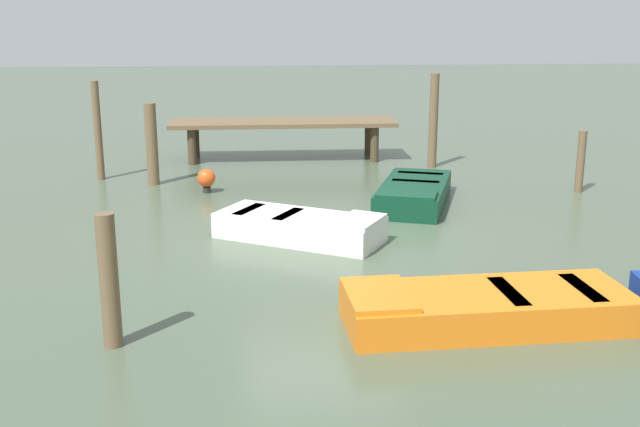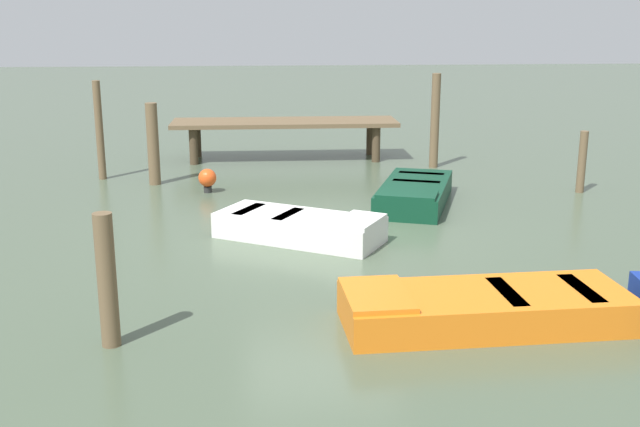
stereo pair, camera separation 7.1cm
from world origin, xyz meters
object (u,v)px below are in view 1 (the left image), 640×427
Objects in this scene: mooring_piling_mid_left at (433,121)px; marker_buoy at (206,179)px; rowboat_orange at (485,307)px; rowboat_dark_green at (414,193)px; mooring_piling_near_right at (152,144)px; dock_segment at (283,126)px; mooring_piling_far_right at (581,162)px; mooring_piling_near_left at (98,131)px; mooring_piling_center at (109,281)px; rowboat_white at (300,226)px.

mooring_piling_mid_left reaches higher than marker_buoy.
mooring_piling_mid_left reaches higher than rowboat_orange.
marker_buoy is at bearing -89.05° from rowboat_dark_green.
rowboat_orange is at bearing -58.85° from mooring_piling_near_right.
dock_segment is at bearing -82.13° from rowboat_orange.
mooring_piling_far_right is at bearing -49.45° from mooring_piling_mid_left.
rowboat_orange is 1.96× the size of mooring_piling_near_right.
mooring_piling_near_left reaches higher than rowboat_orange.
rowboat_dark_green is 3.74m from mooring_piling_mid_left.
rowboat_dark_green is (0.36, 5.68, 0.00)m from rowboat_orange.
mooring_piling_center is 0.70× the size of mooring_piling_near_left.
dock_segment is 2.52× the size of mooring_piling_mid_left.
mooring_piling_near_left is at bearing 159.61° from rowboat_white.
rowboat_white is at bearing -121.54° from mooring_piling_mid_left.
mooring_piling_center is at bearing 0.56° from rowboat_orange.
rowboat_dark_green is at bearing -64.04° from dock_segment.
mooring_piling_center is (-4.18, -0.22, 0.53)m from rowboat_orange.
mooring_piling_mid_left reaches higher than mooring_piling_far_right.
mooring_piling_far_right is 10.00m from mooring_piling_near_left.
mooring_piling_near_left is 4.40× the size of marker_buoy.
marker_buoy is (-1.68, -3.43, -0.54)m from dock_segment.
dock_segment reaches higher than marker_buoy.
mooring_piling_mid_left is (5.68, 9.35, 0.34)m from mooring_piling_center.
mooring_piling_near_right is at bearing 153.67° from rowboat_white.
mooring_piling_near_left is at bearing -174.68° from mooring_piling_mid_left.
dock_segment is 3.64m from mooring_piling_mid_left.
rowboat_orange and rowboat_white have the same top height.
rowboat_dark_green is at bearing -108.44° from mooring_piling_mid_left.
mooring_piling_mid_left is at bearing 11.95° from mooring_piling_near_right.
rowboat_white is 0.94× the size of rowboat_dark_green.
rowboat_white is 1.32× the size of mooring_piling_near_left.
rowboat_dark_green is 6.91m from mooring_piling_near_left.
mooring_piling_near_right is (-6.23, -1.32, -0.23)m from mooring_piling_mid_left.
rowboat_dark_green is 1.38× the size of mooring_piling_mid_left.
mooring_piling_center reaches higher than rowboat_orange.
mooring_piling_mid_left is (1.51, 9.13, 0.86)m from rowboat_orange.
rowboat_orange is 4.21m from mooring_piling_center.
mooring_piling_near_left is at bearing 168.11° from mooring_piling_far_right.
mooring_piling_near_right reaches higher than mooring_piling_far_right.
mooring_piling_mid_left is at bearing 5.32° from mooring_piling_near_left.
rowboat_dark_green is 6.21× the size of marker_buoy.
mooring_piling_near_right is (-2.82, -2.59, 0.02)m from dock_segment.
rowboat_orange is 5.69m from rowboat_dark_green.
mooring_piling_mid_left is 4.49× the size of marker_buoy.
rowboat_orange is 1.19× the size of rowboat_white.
mooring_piling_near_right is at bearing -27.61° from mooring_piling_near_left.
rowboat_orange is 6.93× the size of marker_buoy.
mooring_piling_far_right is at bearing 120.38° from rowboat_dark_green.
mooring_piling_center is 8.05m from mooring_piling_near_right.
marker_buoy is (-3.93, 1.29, 0.07)m from rowboat_dark_green.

